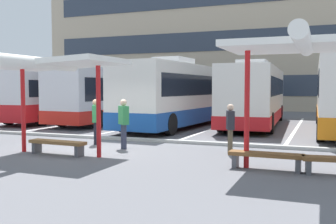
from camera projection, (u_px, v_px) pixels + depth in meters
The scene contains 19 objects.
ground_plane at pixel (99, 147), 13.97m from camera, with size 160.00×160.00×0.00m, color slate.
terminal_building at pixel (253, 11), 43.33m from camera, with size 42.15×15.49×23.98m.
coach_bus_0 at pixel (62, 96), 25.49m from camera, with size 2.98×10.56×3.45m.
coach_bus_1 at pixel (123, 95), 24.81m from camera, with size 3.39×12.27×3.54m.
coach_bus_2 at pixel (185, 95), 21.95m from camera, with size 3.30×12.49×3.67m.
coach_bus_3 at pixel (255, 96), 21.95m from camera, with size 2.97×11.22×3.54m.
lane_stripe_0 at pixel (44, 119), 26.73m from camera, with size 0.16×14.00×0.01m, color white.
lane_stripe_1 at pixel (96, 121), 25.23m from camera, with size 0.16×14.00×0.01m, color white.
lane_stripe_2 at pixel (155, 123), 23.73m from camera, with size 0.16×14.00×0.01m, color white.
lane_stripe_3 at pixel (221, 125), 22.23m from camera, with size 0.16×14.00×0.01m, color white.
lane_stripe_4 at pixel (297, 128), 20.74m from camera, with size 0.16×14.00×0.01m, color white.
waiting_shelter_1 at pixel (53, 66), 12.09m from camera, with size 3.87×4.34×3.03m.
bench_1 at pixel (57, 144), 12.36m from camera, with size 2.01×0.53×0.45m.
waiting_shelter_2 at pixel (305, 48), 9.47m from camera, with size 3.85×4.51×3.31m.
bench_2 at pixel (266, 157), 10.08m from camera, with size 1.90×0.47×0.45m.
platform_kerb at pixel (125, 139), 15.84m from camera, with size 44.00×0.24×0.12m, color #ADADA8.
waiting_passenger_0 at pixel (230, 126), 12.47m from camera, with size 0.36×0.51×1.60m.
waiting_passenger_1 at pixel (96, 118), 14.61m from camera, with size 0.43×0.53×1.69m.
waiting_passenger_3 at pixel (124, 120), 13.57m from camera, with size 0.52×0.50×1.72m.
Camera 1 is at (7.38, -12.00, 2.11)m, focal length 42.02 mm.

